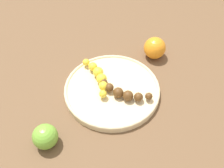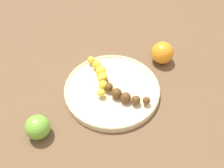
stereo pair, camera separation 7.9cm
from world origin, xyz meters
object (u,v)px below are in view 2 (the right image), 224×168
(banana_yellow, at_px, (100,74))
(orange_fruit, at_px, (162,53))
(banana_overripe, at_px, (122,94))
(fruit_bowl, at_px, (112,89))
(apple_green, at_px, (38,127))

(banana_yellow, bearing_deg, orange_fruit, 10.62)
(banana_overripe, distance_m, orange_fruit, 0.23)
(fruit_bowl, bearing_deg, banana_yellow, 86.10)
(fruit_bowl, height_order, banana_overripe, banana_overripe)
(orange_fruit, xyz_separation_m, apple_green, (-0.47, 0.06, -0.00))
(fruit_bowl, distance_m, banana_yellow, 0.06)
(orange_fruit, bearing_deg, apple_green, 172.29)
(banana_yellow, xyz_separation_m, orange_fruit, (0.22, -0.08, 0.00))
(banana_yellow, xyz_separation_m, apple_green, (-0.25, -0.02, -0.00))
(banana_overripe, xyz_separation_m, apple_green, (-0.24, 0.09, -0.00))
(banana_overripe, bearing_deg, fruit_bowl, -109.35)
(banana_overripe, bearing_deg, orange_fruit, 172.93)
(apple_green, bearing_deg, fruit_bowl, -8.90)
(banana_overripe, bearing_deg, apple_green, -32.34)
(banana_yellow, bearing_deg, banana_overripe, -64.14)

